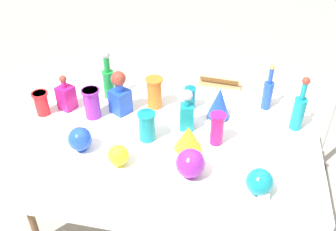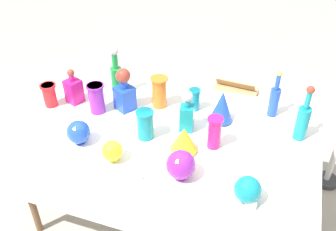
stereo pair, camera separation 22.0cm
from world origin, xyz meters
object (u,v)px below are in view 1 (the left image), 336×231
object	(u,v)px
slender_vase_0	(92,102)
round_bowl_1	(80,139)
slender_vase_3	(147,125)
slender_vase_5	(217,128)
cardboard_box_behind_right	(216,109)
square_decanter_0	(66,96)
slender_vase_1	(190,97)
square_decanter_1	(120,94)
round_bowl_2	(260,182)
slender_vase_2	(154,92)
fluted_vase_0	(219,102)
fluted_vase_1	(188,138)
slender_vase_4	(41,102)
round_bowl_3	(118,155)
tall_bottle_1	(268,93)
square_decanter_2	(187,112)
cardboard_box_behind_left	(219,120)
tall_bottle_0	(108,79)
round_bowl_0	(190,163)
tall_bottle_2	(299,110)

from	to	relation	value
slender_vase_0	round_bowl_1	bearing A→B (deg)	-80.91
slender_vase_3	slender_vase_0	bearing A→B (deg)	159.64
slender_vase_5	cardboard_box_behind_right	distance (m)	1.35
slender_vase_3	cardboard_box_behind_right	bearing A→B (deg)	75.61
square_decanter_0	slender_vase_1	distance (m)	0.79
square_decanter_1	round_bowl_2	world-z (taller)	square_decanter_1
slender_vase_2	fluted_vase_0	size ratio (longest dim) A/B	0.98
square_decanter_1	fluted_vase_1	size ratio (longest dim) A/B	1.85
square_decanter_0	slender_vase_4	distance (m)	0.16
slender_vase_3	slender_vase_4	world-z (taller)	slender_vase_3
slender_vase_3	round_bowl_3	xyz separation A→B (m)	(-0.09, -0.24, -0.03)
slender_vase_0	slender_vase_3	xyz separation A→B (m)	(0.39, -0.14, -0.01)
cardboard_box_behind_right	slender_vase_1	bearing A→B (deg)	-98.27
square_decanter_0	fluted_vase_0	size ratio (longest dim) A/B	1.14
tall_bottle_1	square_decanter_2	xyz separation A→B (m)	(-0.47, -0.32, -0.00)
square_decanter_0	slender_vase_2	size ratio (longest dim) A/B	1.16
round_bowl_2	cardboard_box_behind_right	xyz separation A→B (m)	(-0.33, 1.51, -0.64)
square_decanter_2	slender_vase_0	size ratio (longest dim) A/B	1.36
slender_vase_4	cardboard_box_behind_right	distance (m)	1.65
cardboard_box_behind_left	cardboard_box_behind_right	distance (m)	0.15
tall_bottle_1	slender_vase_1	size ratio (longest dim) A/B	2.12
slender_vase_4	tall_bottle_0	bearing A→B (deg)	39.31
fluted_vase_1	round_bowl_0	size ratio (longest dim) A/B	0.98
fluted_vase_0	tall_bottle_1	bearing A→B (deg)	30.12
slender_vase_1	square_decanter_1	bearing A→B (deg)	-162.10
slender_vase_5	round_bowl_1	size ratio (longest dim) A/B	1.39
tall_bottle_1	square_decanter_0	world-z (taller)	tall_bottle_1
slender_vase_5	round_bowl_3	xyz separation A→B (m)	(-0.49, -0.29, -0.04)
slender_vase_2	tall_bottle_2	bearing A→B (deg)	-2.97
tall_bottle_2	slender_vase_4	bearing A→B (deg)	-173.31
tall_bottle_1	square_decanter_0	bearing A→B (deg)	-167.77
slender_vase_3	round_bowl_0	xyz separation A→B (m)	(0.29, -0.25, -0.01)
slender_vase_0	cardboard_box_behind_left	bearing A→B (deg)	51.36
slender_vase_0	tall_bottle_0	bearing A→B (deg)	84.41
tall_bottle_1	tall_bottle_0	bearing A→B (deg)	-175.48
fluted_vase_0	round_bowl_1	distance (m)	0.86
fluted_vase_1	slender_vase_3	bearing A→B (deg)	170.26
tall_bottle_2	slender_vase_4	distance (m)	1.57
tall_bottle_2	square_decanter_0	xyz separation A→B (m)	(-1.44, -0.09, -0.04)
tall_bottle_2	round_bowl_3	distance (m)	1.08
cardboard_box_behind_right	fluted_vase_0	bearing A→B (deg)	-85.71
square_decanter_0	round_bowl_2	xyz separation A→B (m)	(1.22, -0.49, -0.02)
tall_bottle_0	square_decanter_0	xyz separation A→B (m)	(-0.22, -0.19, -0.05)
fluted_vase_1	cardboard_box_behind_left	xyz separation A→B (m)	(0.11, 1.12, -0.67)
tall_bottle_1	slender_vase_4	world-z (taller)	tall_bottle_1
slender_vase_4	round_bowl_3	bearing A→B (deg)	-29.49
round_bowl_2	square_decanter_1	bearing A→B (deg)	148.94
slender_vase_0	slender_vase_5	bearing A→B (deg)	-7.06
round_bowl_0	slender_vase_3	bearing A→B (deg)	139.93
square_decanter_0	slender_vase_5	distance (m)	0.99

